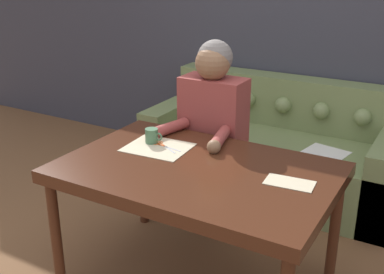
{
  "coord_description": "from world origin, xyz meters",
  "views": [
    {
      "loc": [
        1.21,
        -2.03,
        1.77
      ],
      "look_at": [
        -0.04,
        0.13,
        0.83
      ],
      "focal_mm": 45.0,
      "sensor_mm": 36.0,
      "label": 1
    }
  ],
  "objects_px": {
    "dining_table": "(197,178)",
    "person": "(212,136)",
    "couch": "(273,151)",
    "mug": "(152,136)",
    "scissors": "(162,145)"
  },
  "relations": [
    {
      "from": "dining_table",
      "to": "person",
      "type": "relative_size",
      "value": 1.11
    },
    {
      "from": "dining_table",
      "to": "couch",
      "type": "bearing_deg",
      "value": 93.53
    },
    {
      "from": "dining_table",
      "to": "person",
      "type": "xyz_separation_m",
      "value": [
        -0.22,
        0.6,
        0.01
      ]
    },
    {
      "from": "couch",
      "to": "person",
      "type": "bearing_deg",
      "value": -99.41
    },
    {
      "from": "dining_table",
      "to": "person",
      "type": "bearing_deg",
      "value": 110.32
    },
    {
      "from": "couch",
      "to": "mug",
      "type": "distance_m",
      "value": 1.37
    },
    {
      "from": "person",
      "to": "scissors",
      "type": "relative_size",
      "value": 6.05
    },
    {
      "from": "dining_table",
      "to": "scissors",
      "type": "xyz_separation_m",
      "value": [
        -0.32,
        0.16,
        0.07
      ]
    },
    {
      "from": "person",
      "to": "mug",
      "type": "distance_m",
      "value": 0.48
    },
    {
      "from": "scissors",
      "to": "mug",
      "type": "xyz_separation_m",
      "value": [
        -0.08,
        0.01,
        0.04
      ]
    },
    {
      "from": "couch",
      "to": "mug",
      "type": "relative_size",
      "value": 17.29
    },
    {
      "from": "mug",
      "to": "scissors",
      "type": "bearing_deg",
      "value": -4.41
    },
    {
      "from": "person",
      "to": "scissors",
      "type": "xyz_separation_m",
      "value": [
        -0.1,
        -0.44,
        0.06
      ]
    },
    {
      "from": "couch",
      "to": "dining_table",
      "type": "bearing_deg",
      "value": -86.47
    },
    {
      "from": "person",
      "to": "mug",
      "type": "relative_size",
      "value": 11.44
    }
  ]
}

